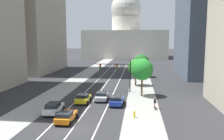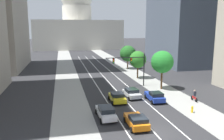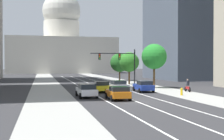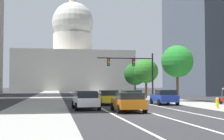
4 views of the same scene
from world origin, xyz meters
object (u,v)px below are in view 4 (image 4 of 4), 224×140
(capitol_building, at_px, (73,61))
(car_blue, at_px, (164,97))
(car_orange, at_px, (128,102))
(street_tree_mid_right, at_px, (146,71))
(fire_hydrant, at_px, (217,103))
(street_tree_far_right, at_px, (177,61))
(car_silver, at_px, (131,97))
(traffic_signal_mast, at_px, (135,67))
(street_tree_near_right, at_px, (135,74))
(car_yellow, at_px, (108,97))
(car_white, at_px, (86,100))
(cyclist, at_px, (223,96))

(capitol_building, relative_size, car_blue, 10.49)
(car_orange, bearing_deg, street_tree_mid_right, -18.25)
(fire_hydrant, distance_m, street_tree_mid_right, 22.05)
(street_tree_far_right, bearing_deg, street_tree_mid_right, 97.24)
(car_silver, height_order, fire_hydrant, car_silver)
(traffic_signal_mast, distance_m, street_tree_far_right, 5.59)
(street_tree_near_right, bearing_deg, traffic_signal_mast, -104.13)
(capitol_building, distance_m, car_orange, 108.95)
(car_blue, distance_m, car_yellow, 5.70)
(car_orange, height_order, fire_hydrant, car_orange)
(car_blue, distance_m, car_orange, 10.02)
(street_tree_near_right, distance_m, street_tree_mid_right, 12.46)
(car_silver, distance_m, fire_hydrant, 9.92)
(car_white, xyz_separation_m, fire_hydrant, (11.33, -0.52, -0.33))
(capitol_building, xyz_separation_m, car_orange, (-1.42, -108.35, -11.32))
(car_silver, xyz_separation_m, cyclist, (8.65, -3.85, 0.11))
(cyclist, height_order, street_tree_mid_right, street_tree_mid_right)
(car_yellow, relative_size, street_tree_mid_right, 0.68)
(street_tree_far_right, bearing_deg, car_yellow, -149.44)
(cyclist, bearing_deg, street_tree_mid_right, 8.84)
(car_white, distance_m, cyclist, 14.78)
(car_white, distance_m, car_yellow, 6.45)
(street_tree_near_right, relative_size, street_tree_mid_right, 1.05)
(car_silver, relative_size, street_tree_far_right, 0.61)
(car_silver, relative_size, traffic_signal_mast, 0.56)
(car_blue, relative_size, car_yellow, 1.06)
(capitol_building, relative_size, cyclist, 26.54)
(cyclist, bearing_deg, car_silver, 64.85)
(car_white, relative_size, traffic_signal_mast, 0.60)
(traffic_signal_mast, distance_m, cyclist, 13.05)
(car_silver, distance_m, street_tree_far_right, 8.89)
(car_yellow, relative_size, street_tree_far_right, 0.59)
(car_yellow, bearing_deg, car_blue, -97.73)
(car_orange, bearing_deg, fire_hydrant, -71.42)
(traffic_signal_mast, height_order, street_tree_near_right, street_tree_near_right)
(car_blue, xyz_separation_m, street_tree_near_right, (4.12, 28.59, 3.38))
(car_yellow, relative_size, traffic_signal_mast, 0.54)
(street_tree_near_right, height_order, street_tree_mid_right, street_tree_near_right)
(car_white, distance_m, street_tree_near_right, 36.04)
(car_yellow, bearing_deg, traffic_signal_mast, -29.47)
(traffic_signal_mast, bearing_deg, car_silver, -107.21)
(street_tree_near_right, xyz_separation_m, street_tree_mid_right, (-1.37, -12.38, -0.00))
(car_orange, bearing_deg, car_yellow, 0.68)
(traffic_signal_mast, height_order, street_tree_mid_right, traffic_signal_mast)
(car_white, relative_size, car_yellow, 1.10)
(street_tree_near_right, bearing_deg, car_orange, -104.85)
(cyclist, bearing_deg, car_orange, 120.32)
(car_white, bearing_deg, street_tree_near_right, -22.24)
(car_white, xyz_separation_m, cyclist, (14.30, 3.75, 0.06))
(car_orange, bearing_deg, street_tree_far_right, -32.46)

